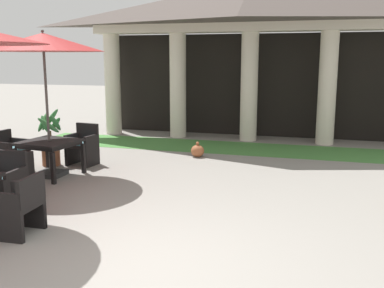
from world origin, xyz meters
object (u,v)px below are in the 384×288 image
Objects in this scene: patio_chair_near_foreground_south at (9,167)px; terracotta_urn at (198,151)px; patio_chair_mid_left_north at (2,181)px; patio_chair_near_foreground_north at (83,146)px; patio_table_near_foreground at (49,145)px; patio_umbrella_near_foreground at (43,44)px; patio_chair_near_foreground_west at (10,152)px; potted_palm_left_edge at (51,145)px; patio_chair_mid_left_east at (19,206)px.

patio_chair_near_foreground_south is 2.46× the size of terracotta_urn.
patio_chair_near_foreground_north is at bearing -88.53° from patio_chair_mid_left_north.
patio_umbrella_near_foreground is at bearing -30.96° from patio_table_near_foreground.
patio_chair_near_foreground_north is 2.85m from patio_chair_mid_left_north.
patio_table_near_foreground is 1.07m from patio_chair_near_foreground_west.
patio_umbrella_near_foreground reaches higher than potted_palm_left_edge.
potted_palm_left_edge reaches higher than patio_chair_near_foreground_west.
patio_chair_mid_left_east is at bearing 134.79° from patio_chair_mid_left_north.
patio_chair_mid_left_north is (0.21, -2.85, -0.03)m from patio_chair_near_foreground_north.
patio_table_near_foreground is at bearing -133.09° from terracotta_urn.
patio_chair_mid_left_east reaches higher than terracotta_urn.
patio_chair_near_foreground_north is (0.13, 1.04, -0.19)m from patio_table_near_foreground.
patio_umbrella_near_foreground is 4.16m from terracotta_urn.
patio_chair_near_foreground_south is 4.30m from terracotta_urn.
patio_chair_near_foreground_south is at bearing -78.36° from potted_palm_left_edge.
patio_umbrella_near_foreground is 3.30× the size of patio_chair_mid_left_north.
patio_table_near_foreground is 1.93m from patio_umbrella_near_foreground.
patio_umbrella_near_foreground reaches higher than patio_chair_mid_left_east.
terracotta_urn is at bearing -13.35° from patio_chair_mid_left_east.
patio_chair_near_foreground_north is at bearing 82.82° from patio_umbrella_near_foreground.
patio_chair_near_foreground_south is at bearing -97.18° from patio_table_near_foreground.
patio_chair_near_foreground_west reaches higher than patio_chair_mid_left_east.
patio_table_near_foreground is at bearing 90.00° from patio_chair_near_foreground_west.
patio_chair_near_foreground_west is 4.11m from terracotta_urn.
patio_chair_mid_left_north is at bearing -79.40° from patio_table_near_foreground.
patio_chair_near_foreground_west is 3.72m from patio_chair_mid_left_east.
patio_chair_mid_left_east is at bearing -100.65° from terracotta_urn.
patio_chair_mid_left_north is (-1.00, 0.92, 0.00)m from patio_chair_mid_left_east.
potted_palm_left_edge reaches higher than patio_chair_near_foreground_south.
patio_chair_mid_left_north is 2.35× the size of terracotta_urn.
terracotta_urn is at bearing -117.50° from patio_chair_mid_left_north.
patio_table_near_foreground is 1.22× the size of patio_chair_near_foreground_south.
patio_chair_mid_left_north is at bearing -114.80° from terracotta_urn.
patio_umbrella_near_foreground is 7.75× the size of terracotta_urn.
terracotta_urn is at bearing 46.91° from patio_umbrella_near_foreground.
potted_palm_left_edge is at bearing -149.22° from terracotta_urn.
patio_umbrella_near_foreground is at bearing 90.00° from patio_chair_near_foreground_south.
patio_table_near_foreground is 1.28× the size of patio_chair_mid_left_north.
patio_chair_mid_left_north reaches higher than patio_chair_near_foreground_west.
patio_chair_near_foreground_south is 1.05× the size of patio_chair_mid_left_north.
patio_chair_near_foreground_south is at bearing -97.18° from patio_umbrella_near_foreground.
patio_chair_near_foreground_north is 2.64m from terracotta_urn.
patio_umbrella_near_foreground is 2.39m from patio_chair_near_foreground_west.
terracotta_urn is (2.19, 1.44, -0.28)m from patio_chair_near_foreground_north.
patio_chair_near_foreground_west is 0.97× the size of patio_chair_mid_left_north.
potted_palm_left_edge is at bearing 108.82° from patio_chair_near_foreground_south.
patio_chair_near_foreground_north is at bearing 20.86° from potted_palm_left_edge.
patio_umbrella_near_foreground is 2.30m from potted_palm_left_edge.
patio_umbrella_near_foreground is 2.38m from patio_chair_near_foreground_south.
patio_umbrella_near_foreground is 2.83m from patio_chair_mid_left_north.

